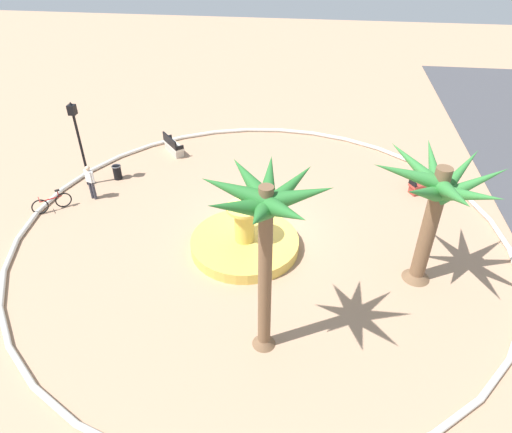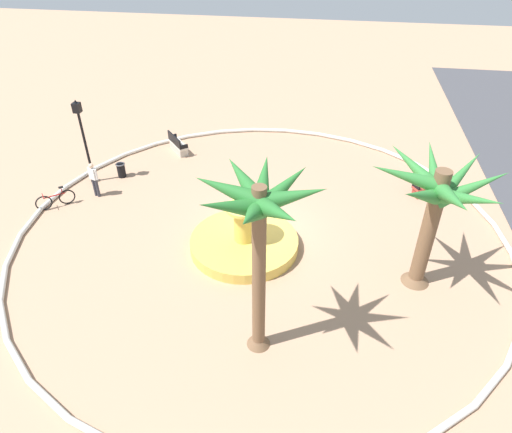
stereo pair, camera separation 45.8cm
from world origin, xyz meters
name	(u,v)px [view 2 (the right image)]	position (x,y,z in m)	size (l,w,h in m)	color
ground_plane	(261,232)	(0.00, 0.00, 0.00)	(80.00, 80.00, 0.00)	tan
plaza_curb	(261,230)	(0.00, 0.00, 0.10)	(20.00, 20.00, 0.20)	silver
fountain	(244,242)	(1.15, -0.49, 0.30)	(4.28, 4.28, 1.99)	gold
palm_tree_near_fountain	(437,199)	(2.07, 5.99, 3.58)	(4.45, 4.39, 4.88)	brown
palm_tree_by_curb	(259,218)	(5.75, 0.79, 4.82)	(3.41, 3.49, 6.05)	brown
bench_east	(428,188)	(-4.17, 7.28, 0.35)	(1.22, 1.64, 1.00)	#B73D33
bench_west	(178,146)	(-6.46, -5.54, 0.35)	(1.54, 1.42, 1.00)	beige
lamppost	(83,136)	(-2.77, -8.72, 2.44)	(0.32, 0.32, 4.16)	black
trash_bin	(121,170)	(-3.42, -7.52, 0.39)	(0.46, 0.46, 0.73)	black
bicycle_red_frame	(56,199)	(-0.40, -9.35, 0.38)	(1.15, 1.35, 0.94)	black
person_cyclist_helmet	(94,178)	(-1.54, -7.95, 0.95)	(0.30, 0.50, 1.70)	#33333D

